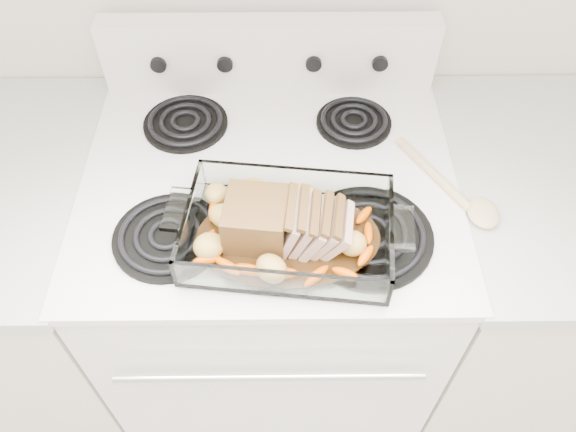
{
  "coord_description": "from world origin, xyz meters",
  "views": [
    {
      "loc": [
        0.03,
        0.85,
        1.79
      ],
      "look_at": [
        0.04,
        1.5,
        0.99
      ],
      "focal_mm": 35.0,
      "sensor_mm": 36.0,
      "label": 1
    }
  ],
  "objects_px": {
    "counter_left": "(30,295)",
    "baking_dish": "(288,234)",
    "counter_right": "(516,291)",
    "pork_roast": "(276,224)",
    "electric_range": "(273,290)"
  },
  "relations": [
    {
      "from": "pork_roast",
      "to": "counter_left",
      "type": "bearing_deg",
      "value": 149.51
    },
    {
      "from": "counter_right",
      "to": "baking_dish",
      "type": "distance_m",
      "value": 0.82
    },
    {
      "from": "electric_range",
      "to": "counter_right",
      "type": "bearing_deg",
      "value": -0.1
    },
    {
      "from": "baking_dish",
      "to": "pork_roast",
      "type": "xyz_separation_m",
      "value": [
        -0.02,
        0.0,
        0.03
      ]
    },
    {
      "from": "counter_right",
      "to": "counter_left",
      "type": "bearing_deg",
      "value": 180.0
    },
    {
      "from": "counter_left",
      "to": "baking_dish",
      "type": "relative_size",
      "value": 2.48
    },
    {
      "from": "counter_left",
      "to": "pork_roast",
      "type": "bearing_deg",
      "value": -14.33
    },
    {
      "from": "counter_right",
      "to": "pork_roast",
      "type": "bearing_deg",
      "value": -165.0
    },
    {
      "from": "electric_range",
      "to": "baking_dish",
      "type": "height_order",
      "value": "electric_range"
    },
    {
      "from": "baking_dish",
      "to": "counter_right",
      "type": "bearing_deg",
      "value": 22.2
    },
    {
      "from": "electric_range",
      "to": "pork_roast",
      "type": "relative_size",
      "value": 4.85
    },
    {
      "from": "baking_dish",
      "to": "electric_range",
      "type": "bearing_deg",
      "value": 108.98
    },
    {
      "from": "electric_range",
      "to": "pork_roast",
      "type": "distance_m",
      "value": 0.54
    },
    {
      "from": "baking_dish",
      "to": "pork_roast",
      "type": "height_order",
      "value": "pork_roast"
    },
    {
      "from": "counter_right",
      "to": "baking_dish",
      "type": "height_order",
      "value": "baking_dish"
    }
  ]
}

